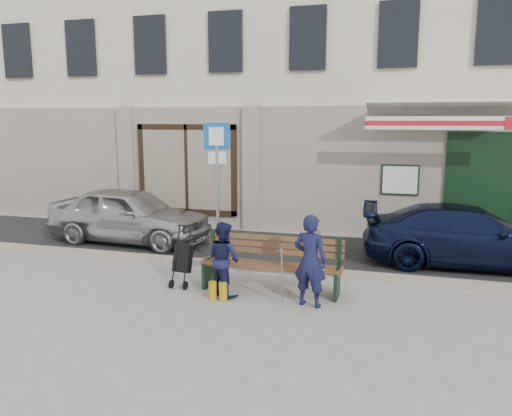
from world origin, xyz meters
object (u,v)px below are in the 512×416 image
at_px(car_silver, 129,215).
at_px(bench, 268,265).
at_px(car_navy, 469,236).
at_px(man, 310,261).
at_px(parking_sign, 217,170).
at_px(woman, 223,259).
at_px(stroller, 183,260).

bearing_deg(car_silver, bench, -117.25).
distance_m(car_navy, man, 4.02).
xyz_separation_m(car_navy, bench, (-3.45, -2.52, -0.14)).
distance_m(car_silver, bench, 4.67).
relative_size(parking_sign, bench, 1.17).
relative_size(bench, man, 1.65).
xyz_separation_m(parking_sign, woman, (0.75, -1.79, -1.28)).
bearing_deg(parking_sign, stroller, -104.41).
xyz_separation_m(car_navy, man, (-2.66, -3.02, 0.13)).
bearing_deg(stroller, car_navy, 35.45).
relative_size(man, woman, 1.18).
height_order(car_silver, bench, car_silver).
distance_m(parking_sign, woman, 2.32).
height_order(car_silver, car_navy, car_silver).
height_order(car_navy, stroller, car_navy).
distance_m(car_silver, woman, 4.37).
relative_size(woman, stroller, 1.18).
bearing_deg(car_navy, parking_sign, 100.74).
xyz_separation_m(car_navy, stroller, (-4.96, -2.66, -0.13)).
xyz_separation_m(car_silver, parking_sign, (2.60, -1.03, 1.24)).
height_order(bench, man, man).
xyz_separation_m(car_navy, woman, (-4.11, -2.93, 0.02)).
height_order(car_silver, stroller, car_silver).
height_order(car_silver, parking_sign, parking_sign).
relative_size(car_navy, parking_sign, 1.47).
bearing_deg(car_navy, stroller, 115.80).
xyz_separation_m(woman, stroller, (-0.85, 0.26, -0.15)).
height_order(parking_sign, stroller, parking_sign).
relative_size(parking_sign, stroller, 2.67).
bearing_deg(bench, car_navy, 36.10).
bearing_deg(bench, woman, -148.06).
relative_size(car_navy, bench, 1.72).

